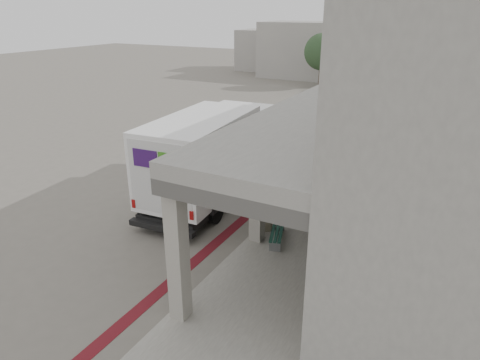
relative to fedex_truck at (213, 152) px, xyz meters
The scene contains 11 objects.
ground 3.62m from the fedex_truck, 71.99° to the right, with size 120.00×120.00×0.00m, color #6A645B.
bike_lane_stripe 2.82m from the fedex_truck, 27.06° to the right, with size 0.35×40.00×0.01m, color maroon.
sidewalk 6.06m from the fedex_truck, 31.16° to the right, with size 4.40×28.00×0.12m, color gray.
transit_building 8.12m from the fedex_truck, 10.79° to the left, with size 7.60×17.00×7.00m.
distant_backdrop 32.94m from the fedex_truck, 93.25° to the left, with size 28.00×10.00×6.50m.
tree_left 25.35m from the fedex_truck, 99.14° to the left, with size 3.20×3.20×4.80m.
tree_mid 27.19m from the fedex_truck, 83.70° to the left, with size 3.20×3.20×4.80m.
fedex_truck is the anchor object (origin of this frame).
bench 4.50m from the fedex_truck, 31.75° to the right, with size 0.81×1.61×0.37m.
bollard_far 3.81m from the fedex_truck, 30.19° to the right, with size 0.37×0.37×0.56m.
utility_cabinet 5.64m from the fedex_truck, 12.41° to the right, with size 0.45×0.59×0.99m, color slate.
Camera 1 is at (7.13, -9.97, 6.77)m, focal length 32.00 mm.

